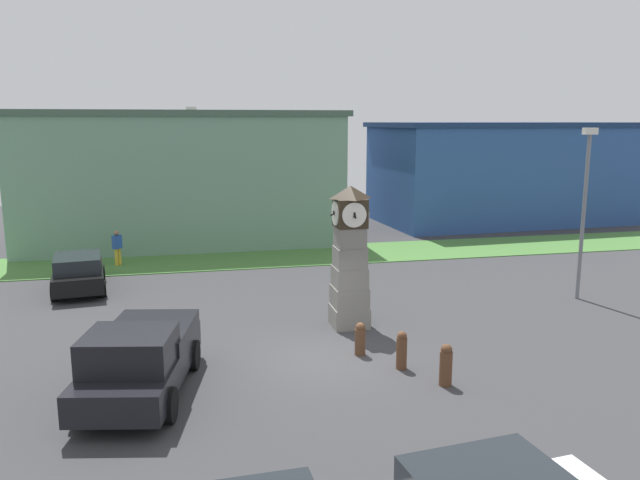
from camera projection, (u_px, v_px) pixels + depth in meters
name	position (u px, v px, depth m)	size (l,w,h in m)	color
ground_plane	(323.00, 358.00, 17.44)	(72.84, 72.84, 0.00)	#38383A
clock_tower	(350.00, 261.00, 19.82)	(1.30, 1.29, 4.56)	gray
bollard_near_tower	(446.00, 364.00, 15.55)	(0.32, 0.32, 1.09)	brown
bollard_mid_row	(402.00, 350.00, 16.61)	(0.29, 0.29, 1.04)	brown
bollard_far_row	(360.00, 339.00, 17.61)	(0.30, 0.30, 0.95)	brown
car_far_lot	(79.00, 272.00, 24.20)	(2.32, 4.30, 1.46)	black
pickup_truck	(140.00, 358.00, 14.98)	(2.98, 5.27, 1.85)	black
pedestrian_by_cars	(117.00, 246.00, 28.35)	(0.44, 0.46, 1.65)	gold
street_lamp_near_road	(585.00, 202.00, 22.62)	(0.50, 0.24, 6.29)	slate
street_lamp_far_side	(194.00, 171.00, 30.37)	(0.50, 0.24, 7.20)	slate
warehouse_blue_far	(183.00, 177.00, 34.12)	(16.96, 8.53, 7.06)	gray
storefront_low_left	(501.00, 172.00, 40.92)	(16.68, 9.23, 6.44)	#2D5193
grass_verge_far	(288.00, 256.00, 30.51)	(43.70, 4.61, 0.04)	#477A38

